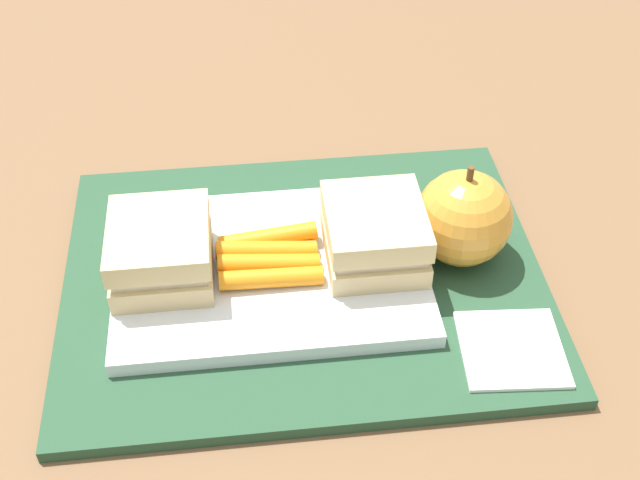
# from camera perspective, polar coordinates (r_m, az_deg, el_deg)

# --- Properties ---
(ground_plane) EXTENTS (2.40, 2.40, 0.00)m
(ground_plane) POSITION_cam_1_polar(r_m,az_deg,el_deg) (0.64, -1.12, -2.87)
(ground_plane) COLOR brown
(lunchbag_mat) EXTENTS (0.36, 0.28, 0.01)m
(lunchbag_mat) POSITION_cam_1_polar(r_m,az_deg,el_deg) (0.63, -1.13, -2.55)
(lunchbag_mat) COLOR #284C33
(lunchbag_mat) RESTS_ON ground_plane
(food_tray) EXTENTS (0.23, 0.17, 0.01)m
(food_tray) POSITION_cam_1_polar(r_m,az_deg,el_deg) (0.62, -3.42, -2.02)
(food_tray) COLOR white
(food_tray) RESTS_ON lunchbag_mat
(sandwich_half_left) EXTENTS (0.07, 0.08, 0.04)m
(sandwich_half_left) POSITION_cam_1_polar(r_m,az_deg,el_deg) (0.61, -10.87, -0.69)
(sandwich_half_left) COLOR #DBC189
(sandwich_half_left) RESTS_ON food_tray
(sandwich_half_right) EXTENTS (0.07, 0.08, 0.04)m
(sandwich_half_right) POSITION_cam_1_polar(r_m,az_deg,el_deg) (0.61, 3.77, 0.43)
(sandwich_half_right) COLOR #DBC189
(sandwich_half_right) RESTS_ON food_tray
(carrot_sticks_bundle) EXTENTS (0.08, 0.06, 0.02)m
(carrot_sticks_bundle) POSITION_cam_1_polar(r_m,az_deg,el_deg) (0.62, -3.55, -1.17)
(carrot_sticks_bundle) COLOR orange
(carrot_sticks_bundle) RESTS_ON food_tray
(apple) EXTENTS (0.07, 0.07, 0.08)m
(apple) POSITION_cam_1_polar(r_m,az_deg,el_deg) (0.63, 9.81, 1.50)
(apple) COLOR gold
(apple) RESTS_ON lunchbag_mat
(paper_napkin) EXTENTS (0.07, 0.07, 0.00)m
(paper_napkin) POSITION_cam_1_polar(r_m,az_deg,el_deg) (0.59, 13.01, -7.29)
(paper_napkin) COLOR white
(paper_napkin) RESTS_ON lunchbag_mat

